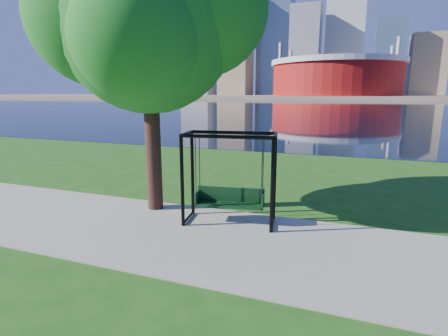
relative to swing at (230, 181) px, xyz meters
The scene contains 8 objects.
ground 1.33m from the swing, 69.38° to the right, with size 900.00×900.00×0.00m, color #1E5114.
path 1.62m from the swing, 78.17° to the right, with size 120.00×4.00×0.03m, color #9E937F.
river 101.38m from the swing, 89.87° to the left, with size 900.00×180.00×0.02m, color black.
far_bank 305.37m from the swing, 89.96° to the left, with size 900.00×228.00×2.00m, color #937F60.
stadium 234.94m from the swing, 92.39° to the left, with size 83.00×83.00×32.00m.
skyline 320.68m from the swing, 90.72° to the left, with size 392.00×66.00×96.50m.
swing is the anchor object (origin of this frame).
park_tree 4.85m from the swing, behind, with size 6.14×5.55×7.63m.
Camera 1 is at (2.63, -7.55, 3.33)m, focal length 28.00 mm.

